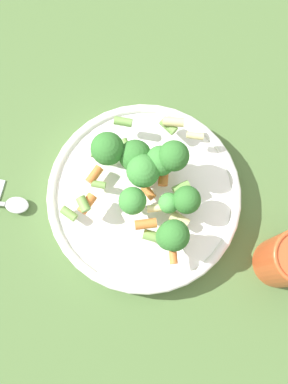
% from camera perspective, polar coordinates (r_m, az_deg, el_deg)
% --- Properties ---
extents(ground_plane, '(3.00, 3.00, 0.00)m').
position_cam_1_polar(ground_plane, '(0.69, 0.00, -1.09)').
color(ground_plane, '#4C6B38').
extents(bowl, '(0.29, 0.29, 0.05)m').
position_cam_1_polar(bowl, '(0.67, 0.00, -0.65)').
color(bowl, white).
rests_on(bowl, ground_plane).
extents(pasta_salad, '(0.21, 0.21, 0.08)m').
position_cam_1_polar(pasta_salad, '(0.61, 1.00, 1.71)').
color(pasta_salad, '#8CB766').
rests_on(pasta_salad, bowl).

